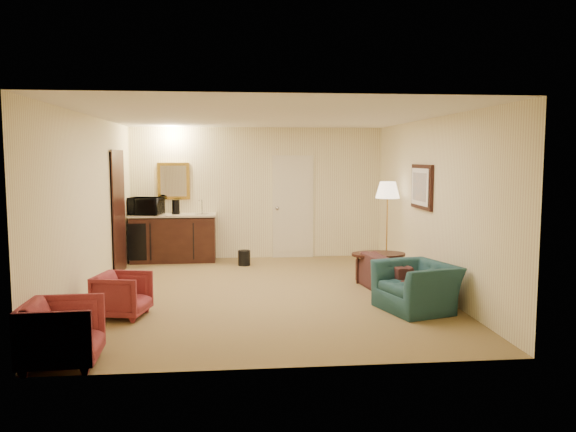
% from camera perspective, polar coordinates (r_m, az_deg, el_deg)
% --- Properties ---
extents(ground, '(6.00, 6.00, 0.00)m').
position_cam_1_polar(ground, '(8.44, -2.10, -7.81)').
color(ground, olive).
rests_on(ground, ground).
extents(room_walls, '(5.02, 6.01, 2.61)m').
position_cam_1_polar(room_walls, '(8.97, -3.07, 4.09)').
color(room_walls, '#FAF3BC').
rests_on(room_walls, ground).
extents(wetbar_cabinet, '(1.64, 0.58, 0.92)m').
position_cam_1_polar(wetbar_cabinet, '(11.07, -11.55, -2.20)').
color(wetbar_cabinet, '#341A10').
rests_on(wetbar_cabinet, ground).
extents(sofa, '(0.79, 1.91, 0.72)m').
position_cam_1_polar(sofa, '(8.46, 11.36, -5.38)').
color(sofa, black).
rests_on(sofa, ground).
extents(teal_armchair, '(0.88, 1.11, 0.84)m').
position_cam_1_polar(teal_armchair, '(7.61, 12.95, -6.24)').
color(teal_armchair, '#1B3944').
rests_on(teal_armchair, ground).
extents(rose_chair_near, '(0.68, 0.71, 0.62)m').
position_cam_1_polar(rose_chair_near, '(7.44, -16.47, -7.49)').
color(rose_chair_near, maroon).
rests_on(rose_chair_near, ground).
extents(rose_chair_far, '(0.68, 0.73, 0.72)m').
position_cam_1_polar(rose_chair_far, '(5.93, -21.95, -10.67)').
color(rose_chair_far, maroon).
rests_on(rose_chair_far, ground).
extents(coffee_table, '(1.03, 0.89, 0.50)m').
position_cam_1_polar(coffee_table, '(9.10, 9.15, -5.27)').
color(coffee_table, black).
rests_on(coffee_table, ground).
extents(floor_lamp, '(0.52, 0.52, 1.60)m').
position_cam_1_polar(floor_lamp, '(10.03, 10.02, -1.05)').
color(floor_lamp, gold).
rests_on(floor_lamp, ground).
extents(waste_bin, '(0.27, 0.27, 0.28)m').
position_cam_1_polar(waste_bin, '(10.53, -4.48, -4.27)').
color(waste_bin, black).
rests_on(waste_bin, ground).
extents(microwave, '(0.67, 0.48, 0.41)m').
position_cam_1_polar(microwave, '(11.02, -14.24, 1.18)').
color(microwave, black).
rests_on(microwave, wetbar_cabinet).
extents(coffee_maker, '(0.17, 0.17, 0.27)m').
position_cam_1_polar(coffee_maker, '(11.03, -11.33, 0.90)').
color(coffee_maker, black).
rests_on(coffee_maker, wetbar_cabinet).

